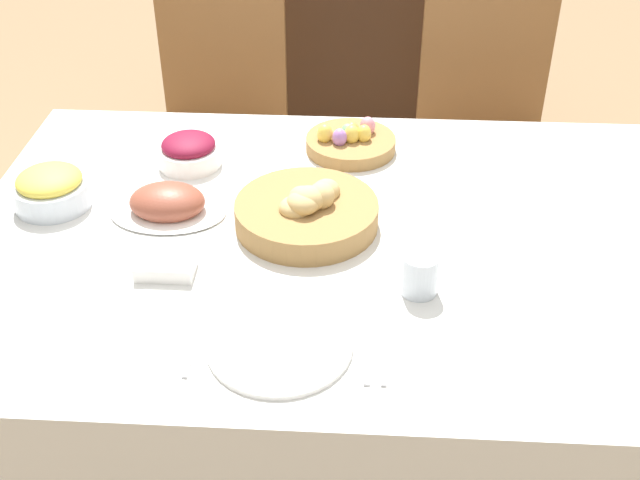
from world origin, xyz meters
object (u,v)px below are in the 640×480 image
at_px(fork, 194,343).
at_px(butter_dish, 165,267).
at_px(chair_far_left, 218,124).
at_px(egg_basket, 350,142).
at_px(knife, 367,350).
at_px(dinner_plate, 280,345).
at_px(sideboard, 359,47).
at_px(bread_basket, 307,211).
at_px(chair_far_right, 486,131).
at_px(drinking_cup, 420,274).
at_px(pineapple_bowl, 51,188).
at_px(ham_platter, 168,204).
at_px(beet_salad_bowl, 189,151).
at_px(spoon, 384,350).

distance_m(fork, butter_dish, 0.23).
bearing_deg(butter_dish, chair_far_left, 94.48).
distance_m(egg_basket, knife, 0.75).
height_order(egg_basket, dinner_plate, egg_basket).
bearing_deg(sideboard, chair_far_left, -119.43).
xyz_separation_m(chair_far_left, bread_basket, (0.36, -0.88, 0.24)).
bearing_deg(chair_far_right, drinking_cup, -109.38).
relative_size(pineapple_bowl, knife, 0.97).
bearing_deg(sideboard, butter_dish, -101.13).
bearing_deg(chair_far_left, ham_platter, -82.31).
relative_size(dinner_plate, butter_dish, 2.26).
xyz_separation_m(beet_salad_bowl, butter_dish, (0.04, -0.45, -0.02)).
height_order(chair_far_left, spoon, chair_far_left).
bearing_deg(beet_salad_bowl, chair_far_left, 94.41).
height_order(ham_platter, knife, ham_platter).
bearing_deg(bread_basket, fork, -114.43).
distance_m(egg_basket, ham_platter, 0.51).
bearing_deg(knife, sideboard, 90.83).
distance_m(chair_far_left, egg_basket, 0.73).
relative_size(egg_basket, drinking_cup, 2.66).
bearing_deg(knife, spoon, -0.37).
bearing_deg(knife, beet_salad_bowl, 124.09).
relative_size(chair_far_left, spoon, 5.46).
distance_m(pineapple_bowl, drinking_cup, 0.87).
bearing_deg(dinner_plate, knife, 0.00).
relative_size(sideboard, dinner_plate, 5.01).
bearing_deg(chair_far_right, knife, -111.67).
xyz_separation_m(egg_basket, beet_salad_bowl, (-0.40, -0.10, 0.01)).
bearing_deg(beet_salad_bowl, knife, -55.53).
height_order(pineapple_bowl, spoon, pineapple_bowl).
height_order(ham_platter, drinking_cup, drinking_cup).
height_order(fork, spoon, same).
height_order(chair_far_right, sideboard, chair_far_right).
relative_size(egg_basket, spoon, 1.28).
relative_size(chair_far_right, chair_far_left, 1.00).
distance_m(chair_far_right, fork, 1.46).
distance_m(bread_basket, fork, 0.44).
xyz_separation_m(egg_basket, drinking_cup, (0.15, -0.57, 0.02)).
relative_size(bread_basket, drinking_cup, 3.66).
height_order(sideboard, drinking_cup, sideboard).
relative_size(pineapple_bowl, beet_salad_bowl, 1.11).
distance_m(bread_basket, pineapple_bowl, 0.59).
bearing_deg(pineapple_bowl, butter_dish, -37.71).
bearing_deg(fork, sideboard, 82.14).
relative_size(sideboard, fork, 7.47).
relative_size(chair_far_right, dinner_plate, 3.66).
bearing_deg(pineapple_bowl, sideboard, 67.28).
relative_size(chair_far_left, knife, 5.46).
bearing_deg(knife, drinking_cup, 60.20).
xyz_separation_m(ham_platter, pineapple_bowl, (-0.27, 0.02, 0.02)).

